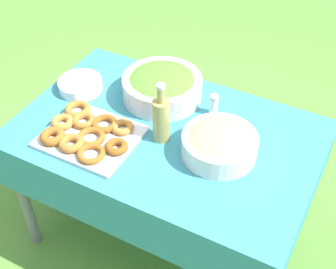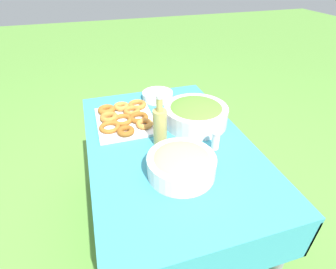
{
  "view_description": "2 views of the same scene",
  "coord_description": "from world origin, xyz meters",
  "px_view_note": "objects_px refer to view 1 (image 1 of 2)",
  "views": [
    {
      "loc": [
        -0.68,
        1.28,
        2.0
      ],
      "look_at": [
        -0.04,
        0.06,
        0.75
      ],
      "focal_mm": 50.0,
      "sensor_mm": 36.0,
      "label": 1
    },
    {
      "loc": [
        -1.05,
        0.33,
        1.49
      ],
      "look_at": [
        0.03,
        -0.01,
        0.72
      ],
      "focal_mm": 28.0,
      "sensor_mm": 36.0,
      "label": 2
    }
  ],
  "objects_px": {
    "salad_bowl": "(162,86)",
    "donut_platter": "(88,133)",
    "plate_stack": "(80,85)",
    "olive_oil_bottle": "(162,119)",
    "pasta_bowl": "(220,143)"
  },
  "relations": [
    {
      "from": "salad_bowl",
      "to": "donut_platter",
      "type": "xyz_separation_m",
      "value": [
        0.14,
        0.38,
        -0.04
      ]
    },
    {
      "from": "plate_stack",
      "to": "olive_oil_bottle",
      "type": "distance_m",
      "value": 0.51
    },
    {
      "from": "plate_stack",
      "to": "olive_oil_bottle",
      "type": "bearing_deg",
      "value": 166.26
    },
    {
      "from": "pasta_bowl",
      "to": "donut_platter",
      "type": "height_order",
      "value": "pasta_bowl"
    },
    {
      "from": "plate_stack",
      "to": "donut_platter",
      "type": "bearing_deg",
      "value": 130.56
    },
    {
      "from": "donut_platter",
      "to": "plate_stack",
      "type": "height_order",
      "value": "donut_platter"
    },
    {
      "from": "olive_oil_bottle",
      "to": "plate_stack",
      "type": "bearing_deg",
      "value": -13.74
    },
    {
      "from": "salad_bowl",
      "to": "donut_platter",
      "type": "bearing_deg",
      "value": 69.46
    },
    {
      "from": "plate_stack",
      "to": "olive_oil_bottle",
      "type": "height_order",
      "value": "olive_oil_bottle"
    },
    {
      "from": "salad_bowl",
      "to": "plate_stack",
      "type": "height_order",
      "value": "salad_bowl"
    },
    {
      "from": "donut_platter",
      "to": "olive_oil_bottle",
      "type": "height_order",
      "value": "olive_oil_bottle"
    },
    {
      "from": "pasta_bowl",
      "to": "olive_oil_bottle",
      "type": "height_order",
      "value": "olive_oil_bottle"
    },
    {
      "from": "plate_stack",
      "to": "pasta_bowl",
      "type": "bearing_deg",
      "value": 172.7
    },
    {
      "from": "pasta_bowl",
      "to": "donut_platter",
      "type": "relative_size",
      "value": 0.76
    },
    {
      "from": "olive_oil_bottle",
      "to": "donut_platter",
      "type": "bearing_deg",
      "value": 26.71
    }
  ]
}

